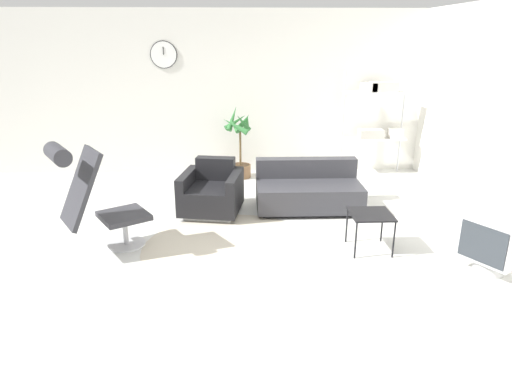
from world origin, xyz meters
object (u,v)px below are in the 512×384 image
at_px(lounge_chair, 91,192).
at_px(crt_television, 493,243).
at_px(armchair_red, 212,193).
at_px(potted_plant, 240,149).
at_px(side_table, 371,217).
at_px(couch_low, 308,191).
at_px(shelf_unit, 378,112).

height_order(lounge_chair, crt_television, lounge_chair).
distance_m(lounge_chair, crt_television, 4.29).
relative_size(lounge_chair, armchair_red, 1.38).
bearing_deg(potted_plant, lounge_chair, -119.72).
bearing_deg(lounge_chair, side_table, 55.98).
bearing_deg(armchair_red, crt_television, 157.85).
xyz_separation_m(lounge_chair, couch_low, (2.61, 1.32, -0.48)).
relative_size(lounge_chair, crt_television, 1.90).
height_order(armchair_red, side_table, armchair_red).
xyz_separation_m(crt_television, potted_plant, (-2.57, 3.54, 0.18)).
distance_m(couch_low, shelf_unit, 2.40).
relative_size(potted_plant, shelf_unit, 0.69).
distance_m(crt_television, shelf_unit, 3.76).
bearing_deg(side_table, potted_plant, 116.31).
bearing_deg(potted_plant, couch_low, -58.56).
height_order(side_table, shelf_unit, shelf_unit).
bearing_deg(shelf_unit, side_table, -107.12).
height_order(couch_low, potted_plant, potted_plant).
relative_size(couch_low, side_table, 3.15).
xyz_separation_m(side_table, crt_television, (1.11, -0.59, -0.07)).
bearing_deg(couch_low, lounge_chair, 27.32).
distance_m(lounge_chair, shelf_unit, 5.08).
height_order(side_table, crt_television, crt_television).
relative_size(side_table, crt_television, 0.69).
height_order(lounge_chair, potted_plant, lounge_chair).
xyz_separation_m(crt_television, shelf_unit, (-0.16, 3.68, 0.77)).
bearing_deg(armchair_red, potted_plant, -93.58).
xyz_separation_m(armchair_red, crt_television, (2.97, -1.86, 0.06)).
relative_size(couch_low, potted_plant, 1.19).
bearing_deg(crt_television, shelf_unit, -29.33).
distance_m(couch_low, side_table, 1.48).
relative_size(couch_low, shelf_unit, 0.82).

